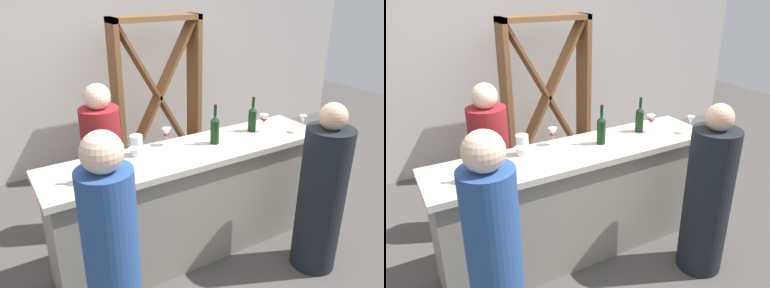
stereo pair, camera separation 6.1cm
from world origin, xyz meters
TOP-DOWN VIEW (x-y plane):
  - ground_plane at (0.00, 0.00)m, footprint 12.00×12.00m
  - back_wall at (0.00, 2.20)m, footprint 8.00×0.10m
  - bar_counter at (0.00, 0.00)m, footprint 2.40×0.58m
  - wine_rack at (0.50, 1.65)m, footprint 1.08×0.28m
  - wine_bottle_leftmost_amber_brown at (-0.86, -0.11)m, footprint 0.08×0.08m
  - wine_bottle_second_left_olive_green at (-0.70, -0.19)m, footprint 0.08×0.08m
  - wine_bottle_center_dark_green at (0.23, 0.02)m, footprint 0.07×0.07m
  - wine_bottle_second_right_dark_green at (0.68, 0.09)m, footprint 0.07×0.07m
  - wine_glass_near_left at (1.04, -0.16)m, footprint 0.06×0.06m
  - wine_glass_near_center at (-0.52, -0.06)m, footprint 0.08×0.08m
  - wine_glass_near_right at (0.76, 0.03)m, footprint 0.08×0.08m
  - wine_glass_far_left at (-0.12, 0.19)m, footprint 0.07×0.07m
  - water_pitcher at (-0.42, 0.13)m, footprint 0.10×0.10m
  - person_left_guest at (0.79, -0.67)m, footprint 0.40×0.40m
  - person_center_guest at (-0.92, -0.66)m, footprint 0.37×0.37m
  - person_right_guest at (-0.52, 0.67)m, footprint 0.44×0.44m

SIDE VIEW (x-z plane):
  - ground_plane at x=0.00m, z-range 0.00..0.00m
  - bar_counter at x=0.00m, z-range 0.00..0.98m
  - person_left_guest at x=0.79m, z-range -0.06..1.36m
  - person_right_guest at x=-0.52m, z-range -0.06..1.38m
  - person_center_guest at x=-0.92m, z-range -0.04..1.49m
  - wine_rack at x=0.50m, z-range 0.00..1.86m
  - water_pitcher at x=-0.42m, z-range 0.97..1.14m
  - wine_glass_far_left at x=-0.12m, z-range 1.00..1.15m
  - wine_glass_near_center at x=-0.52m, z-range 1.01..1.16m
  - wine_bottle_leftmost_amber_brown at x=-0.86m, z-range 0.94..1.23m
  - wine_bottle_second_left_olive_green at x=-0.70m, z-range 0.94..1.23m
  - wine_glass_near_right at x=0.76m, z-range 1.01..1.16m
  - wine_glass_near_left at x=1.04m, z-range 1.01..1.17m
  - wine_bottle_second_right_dark_green at x=0.68m, z-range 0.94..1.25m
  - wine_bottle_center_dark_green at x=0.23m, z-range 0.93..1.27m
  - back_wall at x=0.00m, z-range 0.00..2.80m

